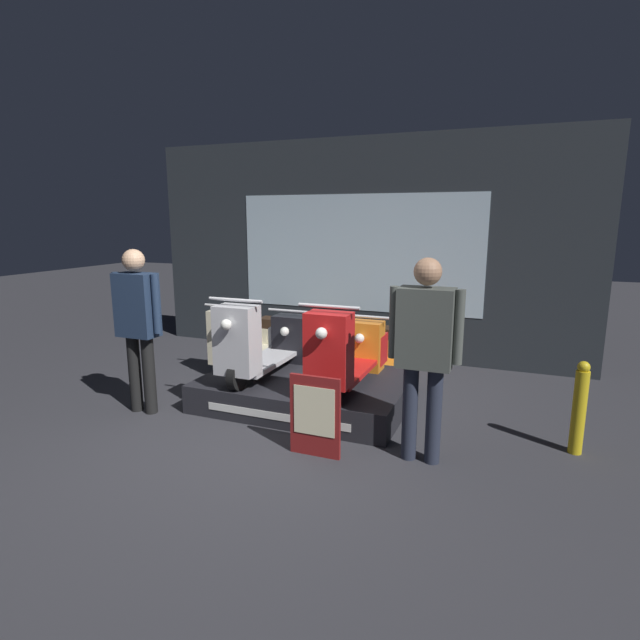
{
  "coord_description": "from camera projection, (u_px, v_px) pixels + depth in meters",
  "views": [
    {
      "loc": [
        2.24,
        -3.75,
        2.06
      ],
      "look_at": [
        0.05,
        1.74,
        0.85
      ],
      "focal_mm": 28.0,
      "sensor_mm": 36.0,
      "label": 1
    }
  ],
  "objects": [
    {
      "name": "ground_plane",
      "position": [
        246.0,
        443.0,
        4.64
      ],
      "size": [
        30.0,
        30.0,
        0.0
      ],
      "primitive_type": "plane",
      "color": "#2D2D33"
    },
    {
      "name": "shop_wall_back",
      "position": [
        357.0,
        250.0,
        7.37
      ],
      "size": [
        6.66,
        0.09,
        3.2
      ],
      "color": "#23282D",
      "rests_on": "ground_plane"
    },
    {
      "name": "display_platform",
      "position": [
        307.0,
        390.0,
        5.62
      ],
      "size": [
        2.23,
        1.56,
        0.31
      ],
      "color": "black",
      "rests_on": "ground_plane"
    },
    {
      "name": "scooter_display_left",
      "position": [
        263.0,
        343.0,
        5.64
      ],
      "size": [
        0.61,
        1.69,
        0.96
      ],
      "color": "black",
      "rests_on": "display_platform"
    },
    {
      "name": "scooter_display_right",
      "position": [
        347.0,
        351.0,
        5.27
      ],
      "size": [
        0.61,
        1.69,
        0.96
      ],
      "color": "black",
      "rests_on": "display_platform"
    },
    {
      "name": "scooter_backrow_0",
      "position": [
        248.0,
        340.0,
        7.07
      ],
      "size": [
        0.61,
        1.69,
        0.96
      ],
      "color": "black",
      "rests_on": "ground_plane"
    },
    {
      "name": "scooter_backrow_1",
      "position": [
        309.0,
        346.0,
        6.73
      ],
      "size": [
        0.61,
        1.69,
        0.96
      ],
      "color": "black",
      "rests_on": "ground_plane"
    },
    {
      "name": "scooter_backrow_2",
      "position": [
        377.0,
        353.0,
        6.39
      ],
      "size": [
        0.61,
        1.69,
        0.96
      ],
      "color": "black",
      "rests_on": "ground_plane"
    },
    {
      "name": "person_left_browsing",
      "position": [
        138.0,
        318.0,
        5.21
      ],
      "size": [
        0.59,
        0.24,
        1.75
      ],
      "color": "black",
      "rests_on": "ground_plane"
    },
    {
      "name": "person_right_browsing",
      "position": [
        425.0,
        343.0,
        4.12
      ],
      "size": [
        0.61,
        0.25,
        1.75
      ],
      "color": "#232838",
      "rests_on": "ground_plane"
    },
    {
      "name": "price_sign_board",
      "position": [
        315.0,
        416.0,
        4.34
      ],
      "size": [
        0.46,
        0.04,
        0.73
      ],
      "color": "maroon",
      "rests_on": "ground_plane"
    },
    {
      "name": "street_bollard",
      "position": [
        579.0,
        408.0,
        4.38
      ],
      "size": [
        0.12,
        0.12,
        0.85
      ],
      "color": "gold",
      "rests_on": "ground_plane"
    }
  ]
}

